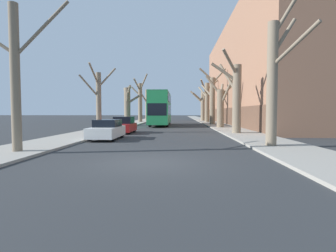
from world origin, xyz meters
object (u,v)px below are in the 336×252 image
at_px(street_tree_left_5, 153,108).
at_px(parked_car_1, 124,125).
at_px(double_decker_bus, 161,107).
at_px(street_tree_left_3, 140,101).
at_px(street_tree_right_2, 221,104).
at_px(street_tree_right_4, 207,100).
at_px(street_tree_right_0, 274,78).
at_px(street_tree_right_5, 202,105).
at_px(street_tree_right_3, 212,99).
at_px(street_tree_left_4, 147,104).
at_px(street_tree_left_2, 128,104).
at_px(parked_car_0, 107,130).
at_px(street_tree_right_1, 235,95).
at_px(street_tree_left_0, 16,72).
at_px(street_tree_left_1, 98,100).

height_order(street_tree_left_5, parked_car_1, street_tree_left_5).
bearing_deg(double_decker_bus, street_tree_left_3, 112.73).
xyz_separation_m(street_tree_right_2, street_tree_right_4, (0.07, 16.37, 1.23)).
xyz_separation_m(double_decker_bus, parked_car_1, (-2.35, -13.37, -1.89)).
height_order(street_tree_right_0, double_decker_bus, street_tree_right_0).
bearing_deg(street_tree_left_5, street_tree_right_5, -53.15).
bearing_deg(street_tree_right_0, street_tree_right_3, 90.38).
bearing_deg(street_tree_right_5, street_tree_left_4, 163.13).
distance_m(street_tree_right_2, parked_car_1, 12.66).
relative_size(street_tree_left_2, street_tree_right_0, 0.64).
height_order(street_tree_right_4, parked_car_0, street_tree_right_4).
distance_m(street_tree_right_2, double_decker_bus, 9.42).
xyz_separation_m(street_tree_left_3, street_tree_right_3, (11.97, -8.74, -0.09)).
bearing_deg(street_tree_right_0, street_tree_right_1, 91.31).
bearing_deg(parked_car_1, street_tree_left_5, 92.57).
height_order(street_tree_right_0, street_tree_right_1, street_tree_right_0).
bearing_deg(street_tree_left_4, double_decker_bus, -78.18).
distance_m(street_tree_left_0, street_tree_left_1, 11.68).
bearing_deg(parked_car_1, street_tree_right_3, 57.61).
relative_size(street_tree_right_1, parked_car_1, 1.78).
xyz_separation_m(street_tree_right_0, street_tree_right_3, (-0.16, 24.77, 0.20)).
relative_size(street_tree_left_0, parked_car_1, 1.95).
relative_size(street_tree_right_1, parked_car_0, 1.70).
bearing_deg(street_tree_left_3, street_tree_right_2, -53.92).
bearing_deg(street_tree_left_0, street_tree_left_3, 89.73).
relative_size(street_tree_left_3, street_tree_right_5, 1.32).
height_order(street_tree_left_4, street_tree_right_0, street_tree_right_0).
height_order(street_tree_left_5, street_tree_right_5, street_tree_right_5).
relative_size(street_tree_left_3, parked_car_0, 2.13).
height_order(street_tree_left_3, street_tree_right_1, street_tree_left_3).
height_order(street_tree_left_0, street_tree_right_0, street_tree_right_0).
relative_size(street_tree_right_3, double_decker_bus, 0.71).
bearing_deg(street_tree_right_3, street_tree_left_5, 110.31).
distance_m(street_tree_left_0, street_tree_right_5, 45.21).
relative_size(street_tree_left_3, street_tree_right_1, 1.25).
distance_m(street_tree_left_0, parked_car_1, 12.37).
xyz_separation_m(street_tree_left_1, street_tree_left_4, (-0.02, 35.55, 0.72)).
bearing_deg(parked_car_1, parked_car_0, -90.00).
bearing_deg(street_tree_right_5, street_tree_left_5, 126.85).
xyz_separation_m(street_tree_left_0, street_tree_left_3, (0.17, 35.94, 0.25)).
distance_m(street_tree_left_2, street_tree_right_2, 13.09).
relative_size(street_tree_left_3, double_decker_bus, 0.73).
distance_m(street_tree_left_0, parked_car_0, 7.41).
xyz_separation_m(street_tree_left_2, street_tree_right_5, (11.97, 19.01, 0.43)).
relative_size(street_tree_left_3, street_tree_right_0, 1.01).
height_order(street_tree_left_4, street_tree_right_2, street_tree_left_4).
bearing_deg(street_tree_right_4, street_tree_left_2, -137.11).
relative_size(street_tree_left_3, street_tree_right_2, 1.40).
distance_m(street_tree_left_3, street_tree_right_4, 12.10).
height_order(street_tree_left_3, street_tree_right_2, street_tree_left_3).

